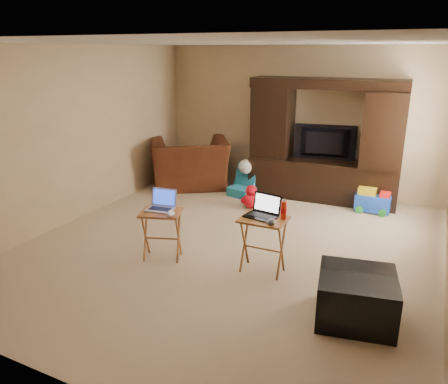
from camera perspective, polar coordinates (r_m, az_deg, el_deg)
The scene contains 19 objects.
floor at distance 5.69m, azimuth 0.89°, elevation -7.11°, with size 5.50×5.50×0.00m, color #C7AE89.
ceiling at distance 5.14m, azimuth 1.04°, elevation 18.97°, with size 5.50×5.50×0.00m, color silver.
wall_back at distance 7.81m, azimuth 9.71°, elevation 9.23°, with size 5.00×5.00×0.00m, color tan.
wall_front at distance 3.13m, azimuth -21.14°, elevation -5.25°, with size 5.00×5.00×0.00m, color tan.
wall_left at distance 6.71m, azimuth -18.90°, elevation 7.08°, with size 5.50×5.50×0.00m, color tan.
entertainment_center at distance 7.39m, azimuth 13.01°, elevation 6.54°, with size 2.44×0.61×1.99m, color black.
television at distance 7.41m, azimuth 13.00°, elevation 6.24°, with size 1.01×0.13×0.58m, color black.
recliner at distance 8.03m, azimuth -4.49°, elevation 3.77°, with size 1.36×1.19×0.88m, color #46200F.
child_rocker at distance 7.53m, azimuth 2.47°, elevation 1.53°, with size 0.41×0.47×0.55m, color #196A89, non-canonical shape.
plush_toy at distance 6.96m, azimuth 3.57°, elevation -0.60°, with size 0.35×0.29×0.39m, color red, non-canonical shape.
push_toy at distance 7.17m, azimuth 18.90°, elevation -0.96°, with size 0.53×0.38×0.40m, color blue, non-canonical shape.
ottoman at distance 4.37m, azimuth 16.89°, elevation -13.02°, with size 0.70×0.70×0.45m, color black.
tray_table_left at distance 5.31m, azimuth -8.12°, elevation -5.61°, with size 0.47×0.37×0.61m, color #A75C28.
tray_table_right at distance 4.97m, azimuth 5.07°, elevation -6.94°, with size 0.50×0.40×0.65m, color #985C24.
laptop_left at distance 5.20m, azimuth -8.42°, elevation -1.15°, with size 0.32×0.26×0.24m, color #ABABB0.
laptop_right at distance 4.83m, azimuth 4.86°, elevation -1.96°, with size 0.34×0.28×0.24m, color black.
mouse_left at distance 5.04m, azimuth -6.93°, elevation -2.88°, with size 0.08×0.12×0.05m, color silver.
mouse_right at distance 4.68m, azimuth 6.14°, elevation -3.87°, with size 0.08×0.13×0.05m, color #3A393E.
water_bottle at distance 4.81m, azimuth 7.78°, elevation -2.38°, with size 0.06×0.06×0.20m, color red.
Camera 1 is at (2.19, -4.65, 2.43)m, focal length 35.00 mm.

